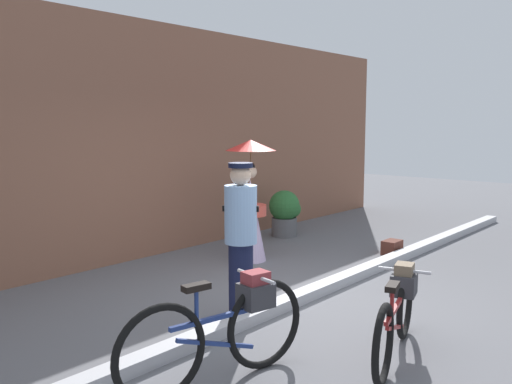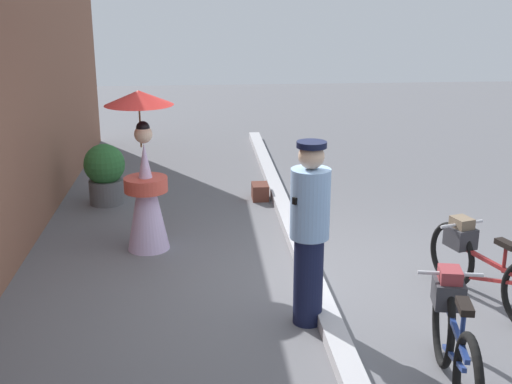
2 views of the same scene
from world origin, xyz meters
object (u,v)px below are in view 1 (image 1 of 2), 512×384
Objects in this scene: bicycle_near_officer at (397,311)px; potted_plant_by_door at (285,211)px; bicycle_far_side at (223,328)px; person_officer at (241,237)px; person_with_parasol at (250,202)px; backpack_on_pavement at (392,247)px.

potted_plant_by_door reaches higher than bicycle_near_officer.
bicycle_far_side is 1.04× the size of person_officer.
person_with_parasol reaches higher than person_officer.
person_with_parasol is 1.93m from potted_plant_by_door.
person_officer is at bearing -148.61° from potted_plant_by_door.
bicycle_near_officer is 1.60m from bicycle_far_side.
potted_plant_by_door reaches higher than backpack_on_pavement.
bicycle_near_officer is 5.04× the size of backpack_on_pavement.
bicycle_far_side reaches higher than bicycle_near_officer.
person_officer is (1.15, 0.86, 0.44)m from bicycle_far_side.
bicycle_near_officer is 3.85m from backpack_on_pavement.
bicycle_far_side is 1.51m from person_officer.
potted_plant_by_door is at bearing 31.39° from person_officer.
bicycle_far_side is 3.92m from person_with_parasol.
backpack_on_pavement is at bearing -90.48° from potted_plant_by_door.
backpack_on_pavement is (1.74, -1.47, -0.78)m from person_with_parasol.
person_with_parasol is at bearing 62.42° from bicycle_near_officer.
bicycle_near_officer is 1.95× the size of potted_plant_by_door.
potted_plant_by_door is (3.66, 2.23, -0.43)m from person_officer.
bicycle_far_side is at bearing -147.24° from potted_plant_by_door.
backpack_on_pavement is at bearing 11.10° from bicycle_far_side.
person_officer is at bearing 97.62° from bicycle_near_officer.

